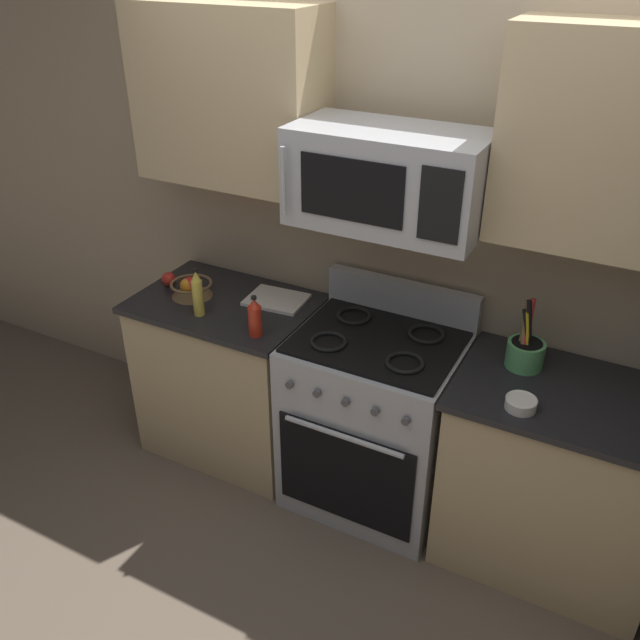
{
  "coord_description": "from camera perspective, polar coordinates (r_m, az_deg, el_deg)",
  "views": [
    {
      "loc": [
        0.98,
        -1.74,
        2.53
      ],
      "look_at": [
        -0.23,
        0.55,
        1.03
      ],
      "focal_mm": 38.02,
      "sensor_mm": 36.0,
      "label": 1
    }
  ],
  "objects": [
    {
      "name": "fruit_basket",
      "position": [
        3.5,
        -10.79,
        2.7
      ],
      "size": [
        0.21,
        0.21,
        0.1
      ],
      "color": "brown",
      "rests_on": "counter_left"
    },
    {
      "name": "counter_left",
      "position": [
        3.67,
        -7.57,
        -4.66
      ],
      "size": [
        0.9,
        0.63,
        0.91
      ],
      "color": "tan",
      "rests_on": "ground"
    },
    {
      "name": "cutting_board",
      "position": [
        3.41,
        -3.69,
        1.72
      ],
      "size": [
        0.31,
        0.25,
        0.02
      ],
      "primitive_type": "cube",
      "rotation": [
        0.0,
        0.0,
        0.08
      ],
      "color": "silver",
      "rests_on": "counter_left"
    },
    {
      "name": "bottle_hot_sauce",
      "position": [
        3.09,
        -5.5,
        0.21
      ],
      "size": [
        0.06,
        0.06,
        0.2
      ],
      "color": "red",
      "rests_on": "counter_left"
    },
    {
      "name": "range_oven",
      "position": [
        3.33,
        4.57,
        -8.26
      ],
      "size": [
        0.76,
        0.68,
        1.09
      ],
      "color": "#B2B5BA",
      "rests_on": "ground"
    },
    {
      "name": "upper_cabinets_left",
      "position": [
        3.24,
        -7.64,
        18.18
      ],
      "size": [
        0.89,
        0.34,
        0.78
      ],
      "color": "tan"
    },
    {
      "name": "ground_plane",
      "position": [
        3.22,
        -1.06,
        -21.66
      ],
      "size": [
        16.0,
        16.0,
        0.0
      ],
      "primitive_type": "plane",
      "color": "#6B5B4C"
    },
    {
      "name": "counter_right",
      "position": [
        3.19,
        19.1,
        -12.53
      ],
      "size": [
        0.93,
        0.63,
        0.91
      ],
      "color": "tan",
      "rests_on": "ground"
    },
    {
      "name": "prep_bowl",
      "position": [
        2.76,
        16.56,
        -6.73
      ],
      "size": [
        0.12,
        0.12,
        0.05
      ],
      "color": "white",
      "rests_on": "counter_right"
    },
    {
      "name": "wall_back",
      "position": [
        3.22,
        7.94,
        7.28
      ],
      "size": [
        8.0,
        0.1,
        2.6
      ],
      "primitive_type": "cube",
      "color": "tan",
      "rests_on": "ground"
    },
    {
      "name": "apple_loose",
      "position": [
        3.63,
        -12.62,
        3.38
      ],
      "size": [
        0.07,
        0.07,
        0.07
      ],
      "primitive_type": "sphere",
      "color": "red",
      "rests_on": "counter_left"
    },
    {
      "name": "microwave",
      "position": [
        2.78,
        5.8,
        11.78
      ],
      "size": [
        0.79,
        0.44,
        0.4
      ],
      "color": "#B2B5BA"
    },
    {
      "name": "utensil_crock",
      "position": [
        2.99,
        16.9,
        -2.57
      ],
      "size": [
        0.16,
        0.16,
        0.32
      ],
      "color": "#59AD66",
      "rests_on": "counter_right"
    },
    {
      "name": "upper_cabinets_right",
      "position": [
        2.67,
        25.03,
        13.24
      ],
      "size": [
        0.92,
        0.34,
        0.78
      ],
      "color": "tan"
    },
    {
      "name": "bottle_oil",
      "position": [
        3.28,
        -10.27,
        2.2
      ],
      "size": [
        0.05,
        0.05,
        0.25
      ],
      "color": "gold",
      "rests_on": "counter_left"
    }
  ]
}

